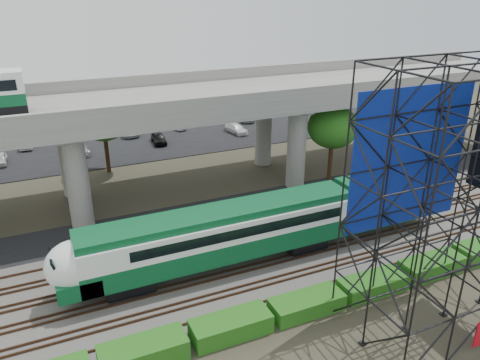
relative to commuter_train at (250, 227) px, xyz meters
name	(u,v)px	position (x,y,z in m)	size (l,w,h in m)	color
ground	(260,278)	(-0.17, -2.00, -2.88)	(140.00, 140.00, 0.00)	#474233
ballast_bed	(248,262)	(-0.17, 0.00, -2.78)	(90.00, 12.00, 0.20)	slate
service_road	(206,213)	(-0.17, 8.50, -2.84)	(90.00, 5.00, 0.08)	black
parking_lot	(143,138)	(-0.17, 32.00, -2.84)	(90.00, 18.00, 0.08)	black
harbor_water	(112,102)	(-0.17, 54.00, -2.87)	(140.00, 40.00, 0.03)	#3F5568
rail_tracks	(248,260)	(-0.17, 0.00, -2.60)	(90.00, 9.52, 0.16)	#472D1E
commuter_train	(250,227)	(0.00, 0.00, 0.00)	(29.30, 3.06, 4.30)	black
overpass	(168,108)	(-1.53, 14.00, 5.33)	(80.00, 12.00, 12.40)	#9E9B93
scaffold_tower	(446,208)	(6.71, -9.98, 4.59)	(9.36, 6.36, 15.00)	black
hedge_strip	(307,304)	(0.84, -6.30, -2.32)	(34.60, 1.80, 1.20)	#1A5914
trees	(133,141)	(-4.84, 14.17, 2.69)	(40.94, 16.94, 7.69)	#382314
parked_cars	(143,134)	(-0.25, 31.60, -2.19)	(34.33, 9.58, 1.31)	silver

